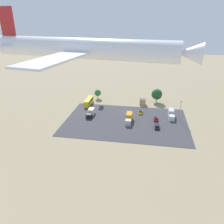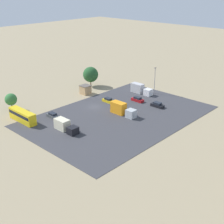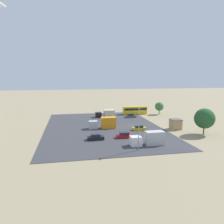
# 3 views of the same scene
# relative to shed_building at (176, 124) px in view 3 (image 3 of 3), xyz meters

# --- Properties ---
(ground_plane) EXTENTS (400.00, 400.00, 0.00)m
(ground_plane) POSITION_rel_shed_building_xyz_m (6.68, 11.42, -1.60)
(ground_plane) COLOR gray
(parking_lot_surface) EXTENTS (54.79, 36.87, 0.08)m
(parking_lot_surface) POSITION_rel_shed_building_xyz_m (6.68, 22.30, -1.56)
(parking_lot_surface) COLOR #38383D
(parking_lot_surface) RESTS_ON ground
(shed_building) EXTENTS (3.36, 3.35, 3.17)m
(shed_building) POSITION_rel_shed_building_xyz_m (0.00, 0.00, 0.00)
(shed_building) COLOR tan
(shed_building) RESTS_ON ground
(bus) EXTENTS (2.47, 10.53, 3.33)m
(bus) POSITION_rel_shed_building_xyz_m (28.65, 4.75, 0.28)
(bus) COLOR gold
(bus) RESTS_ON ground
(parked_car_0) EXTENTS (1.78, 4.21, 1.48)m
(parked_car_0) POSITION_rel_shed_building_xyz_m (21.09, 8.78, -0.90)
(parked_car_0) COLOR #4C5156
(parked_car_0) RESTS_ON ground
(parked_car_1) EXTENTS (1.86, 4.40, 1.57)m
(parked_car_1) POSITION_rel_shed_building_xyz_m (-7.15, 26.44, -0.86)
(parked_car_1) COLOR black
(parked_car_1) RESTS_ON ground
(parked_car_2) EXTENTS (1.73, 4.23, 1.50)m
(parked_car_2) POSITION_rel_shed_building_xyz_m (0.62, 11.93, -0.89)
(parked_car_2) COLOR gold
(parked_car_2) RESTS_ON ground
(parked_car_3) EXTENTS (1.74, 4.36, 1.55)m
(parked_car_3) POSITION_rel_shed_building_xyz_m (-6.74, 18.53, -0.87)
(parked_car_3) COLOR maroon
(parked_car_3) RESTS_ON ground
(parked_truck_0) EXTENTS (2.39, 8.40, 3.31)m
(parked_truck_0) POSITION_rel_shed_building_xyz_m (-13.92, 14.05, -0.00)
(parked_truck_0) COLOR silver
(parked_truck_0) RESTS_ON ground
(parked_truck_1) EXTENTS (2.54, 7.75, 2.89)m
(parked_truck_1) POSITION_rel_shed_building_xyz_m (24.05, 18.34, -0.19)
(parked_truck_1) COLOR black
(parked_truck_1) RESTS_ON ground
(parked_truck_2) EXTENTS (2.45, 8.64, 3.54)m
(parked_truck_2) POSITION_rel_shed_building_xyz_m (5.26, 22.17, 0.11)
(parked_truck_2) COLOR #ADB2B7
(parked_truck_2) RESTS_ON ground
(tree_near_shed) EXTENTS (5.83, 5.83, 7.58)m
(tree_near_shed) POSITION_rel_shed_building_xyz_m (-7.38, -5.05, 3.07)
(tree_near_shed) COLOR brown
(tree_near_shed) RESTS_ON ground
(tree_apron_mid) EXTENTS (3.77, 3.77, 5.38)m
(tree_apron_mid) POSITION_rel_shed_building_xyz_m (26.11, -5.59, 1.89)
(tree_apron_mid) COLOR brown
(tree_apron_mid) RESTS_ON ground
(light_pole_lot_centre) EXTENTS (0.90, 0.28, 9.52)m
(light_pole_lot_centre) POSITION_rel_shed_building_xyz_m (-17.08, 17.85, 3.68)
(light_pole_lot_centre) COLOR gray
(light_pole_lot_centre) RESTS_ON ground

